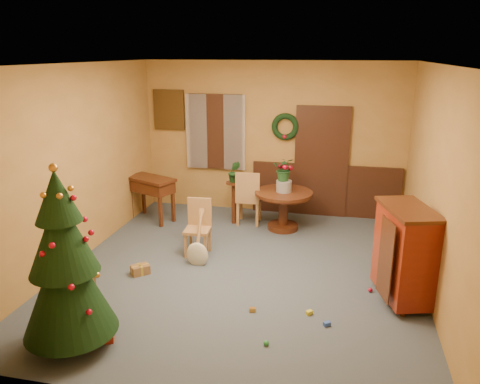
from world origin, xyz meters
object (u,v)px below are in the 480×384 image
(chair_near, at_px, (198,225))
(christmas_tree, at_px, (65,264))
(dining_table, at_px, (283,203))
(sideboard, at_px, (404,252))
(writing_desk, at_px, (151,188))

(chair_near, height_order, christmas_tree, christmas_tree)
(christmas_tree, bearing_deg, dining_table, 65.65)
(dining_table, height_order, chair_near, chair_near)
(chair_near, bearing_deg, sideboard, -16.05)
(writing_desk, xyz_separation_m, sideboard, (4.25, -2.10, 0.05))
(writing_desk, distance_m, sideboard, 4.74)
(christmas_tree, distance_m, sideboard, 3.98)
(christmas_tree, bearing_deg, writing_desk, 100.21)
(chair_near, distance_m, writing_desk, 1.82)
(chair_near, distance_m, christmas_tree, 2.72)
(chair_near, relative_size, sideboard, 0.70)
(writing_desk, bearing_deg, dining_table, 1.25)
(writing_desk, relative_size, sideboard, 0.83)
(dining_table, distance_m, sideboard, 2.80)
(christmas_tree, xyz_separation_m, writing_desk, (-0.70, 3.86, -0.34))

